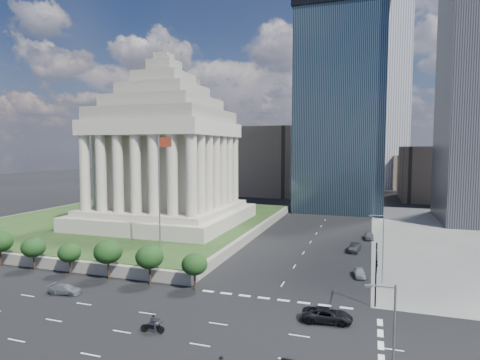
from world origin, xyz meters
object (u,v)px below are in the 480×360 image
at_px(street_lamp_south, 391,345).
at_px(parked_sedan_far, 369,236).
at_px(flagpole, 160,186).
at_px(street_lamp_north, 382,244).
at_px(motorcycle_trail, 152,323).
at_px(parked_sedan_mid, 355,248).
at_px(suv_grey, 65,289).
at_px(war_memorial, 165,140).
at_px(pickup_truck, 327,315).
at_px(traffic_signal_ne, 376,269).
at_px(parked_sedan_near, 360,273).

xyz_separation_m(street_lamp_south, parked_sedan_far, (-1.83, 59.36, -4.89)).
relative_size(flagpole, street_lamp_north, 2.00).
bearing_deg(motorcycle_trail, parked_sedan_mid, 58.30).
xyz_separation_m(parked_sedan_mid, parked_sedan_far, (2.50, 11.39, -0.02)).
distance_m(parked_sedan_far, motorcycle_trail, 56.67).
distance_m(street_lamp_south, suv_grey, 42.45).
bearing_deg(war_memorial, pickup_truck, -43.08).
height_order(pickup_truck, parked_sedan_far, pickup_truck).
xyz_separation_m(traffic_signal_ne, pickup_truck, (-5.12, -4.38, -4.47)).
xyz_separation_m(street_lamp_north, motorcycle_trail, (-23.14, -24.15, -4.66)).
bearing_deg(suv_grey, motorcycle_trail, -118.27).
bearing_deg(parked_sedan_mid, street_lamp_south, -78.25).
height_order(street_lamp_south, suv_grey, street_lamp_south).
bearing_deg(traffic_signal_ne, parked_sedan_far, 91.44).
bearing_deg(parked_sedan_mid, traffic_signal_ne, -76.35).
relative_size(war_memorial, motorcycle_trail, 14.47).
bearing_deg(suv_grey, war_memorial, 2.11).
height_order(war_memorial, street_lamp_south, war_memorial).
bearing_deg(street_lamp_north, traffic_signal_ne, -94.19).
bearing_deg(pickup_truck, parked_sedan_near, -15.57).
height_order(parked_sedan_far, motorcycle_trail, motorcycle_trail).
bearing_deg(traffic_signal_ne, parked_sedan_mid, 97.06).
xyz_separation_m(war_memorial, parked_sedan_far, (45.50, 5.36, -20.63)).
xyz_separation_m(street_lamp_north, parked_sedan_near, (-2.99, 1.81, -4.98)).
distance_m(traffic_signal_ne, motorcycle_trail, 26.10).
distance_m(parked_sedan_near, parked_sedan_far, 26.57).
relative_size(war_memorial, parked_sedan_near, 9.78).
bearing_deg(parked_sedan_near, suv_grey, -159.32).
height_order(pickup_truck, parked_sedan_near, pickup_truck).
relative_size(street_lamp_south, pickup_truck, 1.79).
bearing_deg(parked_sedan_mid, parked_sedan_far, 84.22).
height_order(flagpole, pickup_truck, flagpole).
distance_m(flagpole, parked_sedan_near, 34.60).
xyz_separation_m(flagpole, pickup_truck, (29.21, -14.69, -12.34)).
height_order(war_memorial, motorcycle_trail, war_memorial).
bearing_deg(street_lamp_south, parked_sedan_far, 91.76).
xyz_separation_m(flagpole, parked_sedan_mid, (30.83, 17.96, -12.32)).
relative_size(flagpole, street_lamp_south, 2.00).
distance_m(suv_grey, parked_sedan_mid, 49.92).
height_order(suv_grey, parked_sedan_near, parked_sedan_near).
bearing_deg(flagpole, motorcycle_trail, -62.57).
height_order(traffic_signal_ne, suv_grey, traffic_signal_ne).
xyz_separation_m(war_memorial, parked_sedan_near, (44.34, -21.19, -20.72)).
relative_size(traffic_signal_ne, street_lamp_north, 0.80).
bearing_deg(motorcycle_trail, war_memorial, 110.04).
xyz_separation_m(war_memorial, flagpole, (12.17, -24.00, -8.29)).
relative_size(traffic_signal_ne, parked_sedan_near, 2.01).
height_order(parked_sedan_mid, parked_sedan_far, parked_sedan_mid).
height_order(flagpole, parked_sedan_far, flagpole).
bearing_deg(motorcycle_trail, pickup_truck, 19.11).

